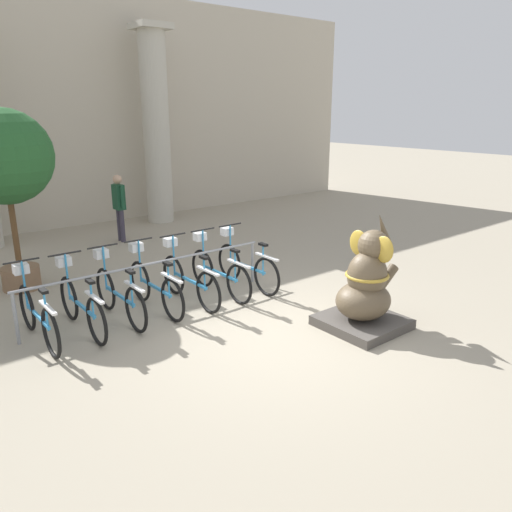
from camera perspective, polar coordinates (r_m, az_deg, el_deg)
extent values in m
plane|color=#9E937F|center=(7.22, 2.39, -8.84)|extent=(60.00, 60.00, 0.00)
cube|color=#BCB29E|center=(14.17, -21.73, 15.12)|extent=(20.00, 0.20, 6.00)
cylinder|color=#BCB7A8|center=(14.12, -11.33, 13.90)|extent=(0.71, 0.71, 5.00)
cube|color=#BCB7A8|center=(14.24, -11.98, 24.31)|extent=(0.89, 0.89, 0.16)
cylinder|color=gray|center=(7.50, -25.77, -6.47)|extent=(0.05, 0.05, 0.75)
cylinder|color=gray|center=(9.13, -0.40, -0.73)|extent=(0.05, 0.05, 0.75)
cylinder|color=gray|center=(7.99, -11.94, -0.87)|extent=(4.16, 0.04, 0.04)
torus|color=black|center=(7.92, -24.68, -5.38)|extent=(0.05, 0.68, 0.68)
torus|color=black|center=(6.94, -22.38, -8.17)|extent=(0.05, 0.68, 0.68)
cube|color=#338CC6|center=(7.41, -23.65, -6.33)|extent=(0.04, 0.99, 0.04)
cube|color=silver|center=(6.81, -22.71, -5.45)|extent=(0.06, 0.57, 0.03)
cylinder|color=#338CC6|center=(6.93, -22.86, -5.89)|extent=(0.03, 0.03, 0.53)
cube|color=black|center=(6.83, -23.13, -3.68)|extent=(0.08, 0.18, 0.04)
cylinder|color=#338CC6|center=(7.77, -24.92, -3.03)|extent=(0.03, 0.03, 0.71)
cylinder|color=black|center=(7.67, -25.25, -0.52)|extent=(0.48, 0.03, 0.03)
cube|color=silver|center=(7.80, -25.30, -1.33)|extent=(0.20, 0.16, 0.14)
torus|color=black|center=(8.05, -20.58, -4.56)|extent=(0.05, 0.68, 0.68)
torus|color=black|center=(7.08, -17.74, -7.17)|extent=(0.05, 0.68, 0.68)
cube|color=#338CC6|center=(7.54, -19.29, -5.44)|extent=(0.04, 0.99, 0.04)
cube|color=silver|center=(6.95, -17.99, -4.49)|extent=(0.06, 0.57, 0.03)
cylinder|color=#338CC6|center=(7.07, -18.22, -4.94)|extent=(0.03, 0.03, 0.53)
cube|color=black|center=(6.98, -18.43, -2.76)|extent=(0.08, 0.18, 0.04)
cylinder|color=#338CC6|center=(7.90, -20.75, -2.24)|extent=(0.03, 0.03, 0.71)
cylinder|color=black|center=(7.79, -21.01, 0.25)|extent=(0.48, 0.03, 0.03)
cube|color=silver|center=(7.92, -21.14, -0.57)|extent=(0.20, 0.16, 0.14)
torus|color=black|center=(8.27, -16.80, -3.63)|extent=(0.05, 0.68, 0.68)
torus|color=black|center=(7.33, -13.55, -6.01)|extent=(0.05, 0.68, 0.68)
cube|color=#338CC6|center=(7.78, -15.31, -4.40)|extent=(0.04, 0.99, 0.04)
cube|color=silver|center=(7.20, -13.74, -3.40)|extent=(0.06, 0.57, 0.03)
cylinder|color=#338CC6|center=(7.32, -14.03, -3.85)|extent=(0.03, 0.03, 0.53)
cube|color=black|center=(7.23, -14.18, -1.74)|extent=(0.08, 0.18, 0.04)
cylinder|color=#338CC6|center=(8.12, -16.91, -1.34)|extent=(0.03, 0.03, 0.71)
cylinder|color=black|center=(8.02, -17.12, 1.08)|extent=(0.48, 0.03, 0.03)
cube|color=silver|center=(8.15, -17.30, 0.27)|extent=(0.20, 0.16, 0.14)
torus|color=black|center=(8.49, -13.10, -2.82)|extent=(0.05, 0.68, 0.68)
torus|color=black|center=(7.57, -9.48, -5.01)|extent=(0.05, 0.68, 0.68)
cube|color=#338CC6|center=(8.01, -11.42, -3.52)|extent=(0.04, 0.99, 0.04)
cube|color=silver|center=(7.45, -9.61, -2.47)|extent=(0.06, 0.57, 0.03)
cylinder|color=#338CC6|center=(7.56, -9.95, -2.92)|extent=(0.03, 0.03, 0.53)
cube|color=black|center=(7.47, -10.06, -0.87)|extent=(0.08, 0.18, 0.04)
cylinder|color=#338CC6|center=(8.34, -13.14, -0.58)|extent=(0.03, 0.03, 0.71)
cylinder|color=black|center=(8.25, -13.30, 1.78)|extent=(0.48, 0.03, 0.03)
cube|color=silver|center=(8.37, -13.54, 0.99)|extent=(0.20, 0.16, 0.14)
torus|color=black|center=(8.68, -9.40, -2.14)|extent=(0.05, 0.68, 0.68)
torus|color=black|center=(7.80, -5.45, -4.18)|extent=(0.05, 0.68, 0.68)
cube|color=#338CC6|center=(8.22, -7.55, -2.78)|extent=(0.04, 0.99, 0.04)
cube|color=silver|center=(7.68, -5.52, -1.71)|extent=(0.06, 0.57, 0.03)
cylinder|color=#338CC6|center=(7.79, -5.91, -2.16)|extent=(0.03, 0.03, 0.53)
cube|color=black|center=(7.71, -5.97, -0.16)|extent=(0.08, 0.18, 0.04)
cylinder|color=#338CC6|center=(8.54, -9.38, 0.05)|extent=(0.03, 0.03, 0.71)
cylinder|color=black|center=(8.45, -9.49, 2.37)|extent=(0.48, 0.03, 0.03)
cube|color=silver|center=(8.57, -9.78, 1.59)|extent=(0.20, 0.16, 0.14)
torus|color=black|center=(8.97, -6.12, -1.39)|extent=(0.05, 0.68, 0.68)
torus|color=black|center=(8.12, -1.96, -3.26)|extent=(0.05, 0.68, 0.68)
cube|color=#338CC6|center=(8.52, -4.15, -1.96)|extent=(0.04, 0.99, 0.04)
cube|color=silver|center=(8.01, -1.99, -0.87)|extent=(0.06, 0.57, 0.03)
cylinder|color=#338CC6|center=(8.11, -2.40, -1.32)|extent=(0.03, 0.03, 0.53)
cube|color=black|center=(8.03, -2.43, 0.61)|extent=(0.08, 0.18, 0.04)
cylinder|color=#338CC6|center=(8.84, -6.05, 0.74)|extent=(0.03, 0.03, 0.71)
cylinder|color=black|center=(8.75, -6.12, 2.99)|extent=(0.48, 0.03, 0.03)
cube|color=silver|center=(8.86, -6.44, 2.23)|extent=(0.20, 0.16, 0.14)
torus|color=black|center=(9.29, -3.06, -0.68)|extent=(0.05, 0.68, 0.68)
torus|color=black|center=(8.47, 1.23, -2.40)|extent=(0.05, 0.68, 0.68)
cube|color=#338CC6|center=(8.86, -1.01, -1.19)|extent=(0.04, 0.99, 0.04)
cube|color=silver|center=(8.36, 1.25, -0.10)|extent=(0.06, 0.57, 0.03)
cylinder|color=#338CC6|center=(8.46, 0.81, -0.53)|extent=(0.03, 0.03, 0.53)
cube|color=black|center=(8.38, 0.82, 1.33)|extent=(0.08, 0.18, 0.04)
cylinder|color=#338CC6|center=(9.16, -2.95, 1.39)|extent=(0.03, 0.03, 0.71)
cylinder|color=black|center=(9.07, -2.98, 3.56)|extent=(0.48, 0.03, 0.03)
cube|color=silver|center=(9.19, -3.33, 2.82)|extent=(0.20, 0.16, 0.14)
cube|color=#4C4742|center=(7.56, 11.99, -7.41)|extent=(1.10, 1.10, 0.14)
ellipsoid|color=brown|center=(7.43, 12.15, -4.97)|extent=(0.85, 0.75, 0.55)
ellipsoid|color=brown|center=(7.34, 12.58, -2.15)|extent=(0.60, 0.55, 0.70)
sphere|color=brown|center=(7.29, 13.29, 1.19)|extent=(0.45, 0.45, 0.45)
ellipsoid|color=#B79333|center=(7.38, 11.63, 1.48)|extent=(0.08, 0.32, 0.38)
ellipsoid|color=#B79333|center=(7.11, 14.40, 0.72)|extent=(0.08, 0.32, 0.38)
cone|color=brown|center=(7.40, 14.35, 2.88)|extent=(0.38, 0.16, 0.57)
cylinder|color=brown|center=(7.64, 13.13, -2.02)|extent=(0.45, 0.15, 0.40)
cylinder|color=brown|center=(7.50, 14.62, -2.49)|extent=(0.45, 0.15, 0.40)
torus|color=#B79333|center=(7.34, 12.58, -2.15)|extent=(0.63, 0.63, 0.05)
cylinder|color=#383342|center=(12.46, -15.34, 3.48)|extent=(0.11, 0.11, 0.78)
cylinder|color=#383342|center=(12.31, -15.02, 3.34)|extent=(0.11, 0.11, 0.78)
cube|color=#19472D|center=(12.25, -15.43, 6.51)|extent=(0.20, 0.32, 0.58)
sphere|color=tan|center=(12.19, -15.58, 8.44)|extent=(0.21, 0.21, 0.21)
cylinder|color=#19472D|center=(12.43, -15.81, 6.76)|extent=(0.07, 0.07, 0.53)
cylinder|color=#19472D|center=(12.06, -15.05, 6.53)|extent=(0.07, 0.07, 0.53)
cylinder|color=brown|center=(9.78, -25.24, -2.24)|extent=(0.64, 0.64, 0.41)
cylinder|color=brown|center=(9.57, -25.86, 2.54)|extent=(0.10, 0.10, 1.28)
sphere|color=#235628|center=(9.38, -26.86, 10.10)|extent=(1.59, 1.59, 1.59)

